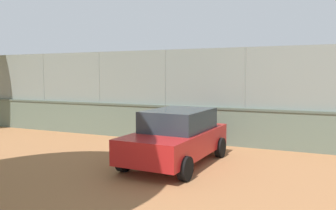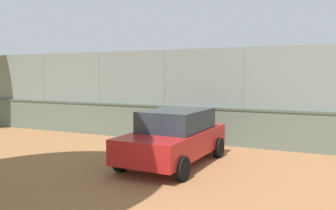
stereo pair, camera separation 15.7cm
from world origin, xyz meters
name	(u,v)px [view 2 (the right image)]	position (x,y,z in m)	size (l,w,h in m)	color
ground_plane	(223,112)	(0.00, 0.00, 0.00)	(260.00, 260.00, 0.00)	#A36B42
perimeter_wall	(164,122)	(-0.66, 11.06, 0.72)	(32.51, 0.67, 1.42)	slate
fence_panel_on_wall	(164,78)	(-0.66, 11.06, 2.53)	(31.93, 0.33, 2.21)	gray
player_baseline_waiting	(151,99)	(5.01, 1.46, 0.90)	(1.24, 0.73, 1.54)	#591919
player_at_service_line	(208,111)	(-1.82, 9.00, 1.02)	(1.02, 0.70, 1.72)	navy
sports_ball	(152,115)	(3.61, 3.94, 0.07)	(0.13, 0.13, 0.13)	#3399D8
spare_ball_by_wall	(22,122)	(8.36, 10.10, 0.08)	(0.15, 0.15, 0.15)	white
parked_car_red	(175,136)	(-2.54, 14.29, 0.83)	(2.16, 4.16, 1.60)	red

